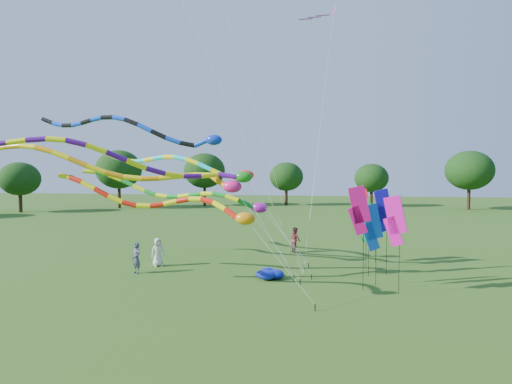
# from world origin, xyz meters

# --- Properties ---
(ground) EXTENTS (160.00, 160.00, 0.00)m
(ground) POSITION_xyz_m (0.00, 0.00, 0.00)
(ground) COLOR #285416
(ground) RESTS_ON ground
(tree_ring) EXTENTS (120.25, 114.04, 9.72)m
(tree_ring) POSITION_xyz_m (2.71, -2.11, 5.93)
(tree_ring) COLOR #382314
(tree_ring) RESTS_ON ground
(tube_kite_red) EXTENTS (12.54, 1.78, 6.33)m
(tube_kite_red) POSITION_xyz_m (-3.27, -0.01, 4.40)
(tube_kite_red) COLOR black
(tube_kite_red) RESTS_ON ground
(tube_kite_orange) EXTENTS (16.81, 1.68, 8.08)m
(tube_kite_orange) POSITION_xyz_m (-6.22, 2.67, 5.93)
(tube_kite_orange) COLOR black
(tube_kite_orange) RESTS_ON ground
(tube_kite_purple) EXTENTS (15.86, 5.30, 8.23)m
(tube_kite_purple) POSITION_xyz_m (-5.32, 1.23, 6.35)
(tube_kite_purple) COLOR black
(tube_kite_purple) RESTS_ON ground
(tube_kite_blue) EXTENTS (15.65, 1.82, 9.81)m
(tube_kite_blue) POSITION_xyz_m (-6.70, 4.28, 8.24)
(tube_kite_blue) COLOR black
(tube_kite_blue) RESTS_ON ground
(tube_kite_cyan) EXTENTS (16.09, 3.79, 8.58)m
(tube_kite_cyan) POSITION_xyz_m (-6.00, 8.17, 6.39)
(tube_kite_cyan) COLOR black
(tube_kite_cyan) RESTS_ON ground
(tube_kite_green) EXTENTS (15.19, 1.86, 6.64)m
(tube_kite_green) POSITION_xyz_m (-4.91, 7.59, 4.38)
(tube_kite_green) COLOR black
(tube_kite_green) RESTS_ON ground
(delta_kite_high_c) EXTENTS (2.83, 6.32, 17.16)m
(delta_kite_high_c) POSITION_xyz_m (4.10, 9.66, 16.25)
(delta_kite_high_c) COLOR black
(delta_kite_high_c) RESTS_ON ground
(banner_pole_magenta_a) EXTENTS (1.16, 0.21, 5.25)m
(banner_pole_magenta_a) POSITION_xyz_m (5.30, 2.47, 3.98)
(banner_pole_magenta_a) COLOR black
(banner_pole_magenta_a) RESTS_ON ground
(banner_pole_blue_a) EXTENTS (1.15, 0.35, 4.29)m
(banner_pole_blue_a) POSITION_xyz_m (6.04, 3.41, 3.03)
(banner_pole_blue_a) COLOR black
(banner_pole_blue_a) RESTS_ON ground
(banner_pole_magenta_b) EXTENTS (1.11, 0.50, 4.80)m
(banner_pole_magenta_b) POSITION_xyz_m (6.95, 2.08, 3.53)
(banner_pole_magenta_b) COLOR black
(banner_pole_magenta_b) RESTS_ON ground
(banner_pole_violet) EXTENTS (1.12, 0.47, 3.85)m
(banner_pole_violet) POSITION_xyz_m (6.66, 9.10, 2.59)
(banner_pole_violet) COLOR black
(banner_pole_violet) RESTS_ON ground
(banner_pole_red) EXTENTS (1.11, 0.49, 4.83)m
(banner_pole_red) POSITION_xyz_m (5.95, 7.76, 3.57)
(banner_pole_red) COLOR black
(banner_pole_red) RESTS_ON ground
(banner_pole_green) EXTENTS (1.16, 0.08, 4.42)m
(banner_pole_green) POSITION_xyz_m (5.86, 5.44, 3.16)
(banner_pole_green) COLOR black
(banner_pole_green) RESTS_ON ground
(banner_pole_blue_b) EXTENTS (1.15, 0.35, 4.95)m
(banner_pole_blue_b) POSITION_xyz_m (6.91, 5.82, 3.69)
(banner_pole_blue_b) COLOR black
(banner_pole_blue_b) RESTS_ON ground
(blue_nylon_heap) EXTENTS (1.52, 1.27, 0.45)m
(blue_nylon_heap) POSITION_xyz_m (0.63, 4.02, 0.21)
(blue_nylon_heap) COLOR #0C1DA2
(blue_nylon_heap) RESTS_ON ground
(person_a) EXTENTS (1.02, 0.97, 1.76)m
(person_a) POSITION_xyz_m (-6.59, 5.93, 0.88)
(person_a) COLOR silver
(person_a) RESTS_ON ground
(person_b) EXTENTS (0.78, 0.71, 1.79)m
(person_b) POSITION_xyz_m (-7.12, 3.95, 0.89)
(person_b) COLOR #43475E
(person_b) RESTS_ON ground
(person_c) EXTENTS (1.06, 1.12, 1.83)m
(person_c) POSITION_xyz_m (1.56, 11.72, 0.92)
(person_c) COLOR maroon
(person_c) RESTS_ON ground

